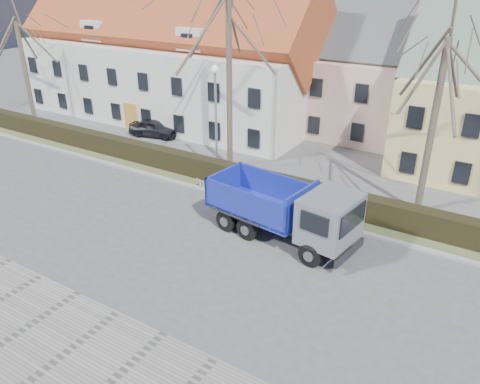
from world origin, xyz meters
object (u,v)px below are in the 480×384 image
Objects in this scene: streetlight at (216,122)px; parked_car_a at (154,128)px; dump_truck at (277,207)px; cart_frame at (197,182)px.

parked_car_a is (-8.35, 3.65, -2.79)m from streetlight.
streetlight is 1.76× the size of parked_car_a.
cart_frame is at bearing 166.40° from dump_truck.
streetlight is at bearing -125.79° from parked_car_a.
streetlight reaches higher than parked_car_a.
parked_car_a is at bearing 156.38° from streetlight.
streetlight is 9.53m from parked_car_a.
dump_truck is 1.97× the size of parked_car_a.
dump_truck is at bearing -21.48° from cart_frame.
parked_car_a is at bearing 145.25° from cart_frame.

